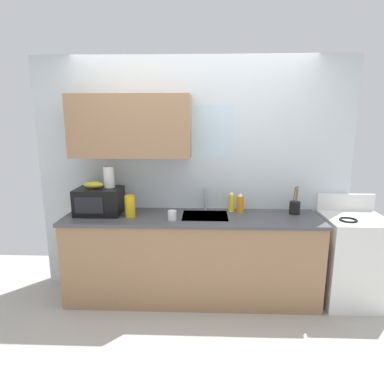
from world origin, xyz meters
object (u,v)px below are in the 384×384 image
(microwave, at_px, (99,201))
(paper_towel_roll, at_px, (109,177))
(dish_soap_bottle_yellow, at_px, (232,202))
(mug_white, at_px, (172,215))
(banana_bunch, at_px, (93,185))
(stove_range, at_px, (351,259))
(cereal_canister, at_px, (130,206))
(utensil_crock, at_px, (295,207))
(dish_soap_bottle_orange, at_px, (240,203))

(microwave, xyz_separation_m, paper_towel_roll, (0.10, 0.05, 0.24))
(dish_soap_bottle_yellow, relative_size, mug_white, 2.33)
(microwave, distance_m, banana_bunch, 0.18)
(microwave, distance_m, mug_white, 0.80)
(microwave, height_order, banana_bunch, banana_bunch)
(microwave, bearing_deg, mug_white, -13.73)
(stove_range, xyz_separation_m, mug_white, (-1.83, -0.14, 0.49))
(banana_bunch, xyz_separation_m, mug_white, (0.82, -0.19, -0.26))
(banana_bunch, distance_m, mug_white, 0.88)
(cereal_canister, relative_size, utensil_crock, 0.74)
(stove_range, xyz_separation_m, paper_towel_roll, (-2.50, 0.10, 0.82))
(stove_range, xyz_separation_m, dish_soap_bottle_yellow, (-1.23, 0.19, 0.55))
(microwave, relative_size, paper_towel_roll, 2.09)
(microwave, height_order, mug_white, microwave)
(banana_bunch, height_order, utensil_crock, banana_bunch)
(cereal_canister, distance_m, utensil_crock, 1.69)
(utensil_crock, bearing_deg, dish_soap_bottle_yellow, 173.82)
(utensil_crock, bearing_deg, stove_range, -11.34)
(paper_towel_roll, height_order, dish_soap_bottle_orange, paper_towel_roll)
(banana_bunch, height_order, mug_white, banana_bunch)
(dish_soap_bottle_yellow, height_order, mug_white, dish_soap_bottle_yellow)
(dish_soap_bottle_orange, bearing_deg, mug_white, -156.72)
(stove_range, xyz_separation_m, banana_bunch, (-2.65, 0.05, 0.75))
(utensil_crock, bearing_deg, paper_towel_roll, -179.41)
(paper_towel_roll, bearing_deg, dish_soap_bottle_yellow, 4.04)
(dish_soap_bottle_yellow, relative_size, dish_soap_bottle_orange, 1.05)
(dish_soap_bottle_yellow, bearing_deg, stove_range, -8.64)
(dish_soap_bottle_orange, bearing_deg, stove_range, -7.62)
(stove_range, distance_m, utensil_crock, 0.78)
(mug_white, height_order, utensil_crock, utensil_crock)
(dish_soap_bottle_yellow, bearing_deg, dish_soap_bottle_orange, -21.15)
(cereal_canister, bearing_deg, banana_bunch, 165.62)
(dish_soap_bottle_yellow, height_order, utensil_crock, utensil_crock)
(microwave, xyz_separation_m, dish_soap_bottle_orange, (1.46, 0.11, -0.04))
(microwave, relative_size, mug_white, 4.84)
(dish_soap_bottle_orange, distance_m, utensil_crock, 0.56)
(microwave, distance_m, cereal_canister, 0.36)
(stove_range, xyz_separation_m, cereal_canister, (-2.26, -0.05, 0.55))
(microwave, bearing_deg, banana_bunch, 178.20)
(dish_soap_bottle_yellow, distance_m, dish_soap_bottle_orange, 0.09)
(mug_white, xyz_separation_m, utensil_crock, (1.25, 0.26, 0.02))
(paper_towel_roll, distance_m, dish_soap_bottle_yellow, 1.30)
(paper_towel_roll, height_order, mug_white, paper_towel_roll)
(paper_towel_roll, xyz_separation_m, mug_white, (0.67, -0.24, -0.33))
(microwave, xyz_separation_m, cereal_canister, (0.34, -0.10, -0.03))
(cereal_canister, height_order, mug_white, cereal_canister)
(stove_range, bearing_deg, banana_bunch, 178.99)
(stove_range, distance_m, microwave, 2.66)
(stove_range, distance_m, dish_soap_bottle_orange, 1.27)
(paper_towel_roll, distance_m, cereal_canister, 0.39)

